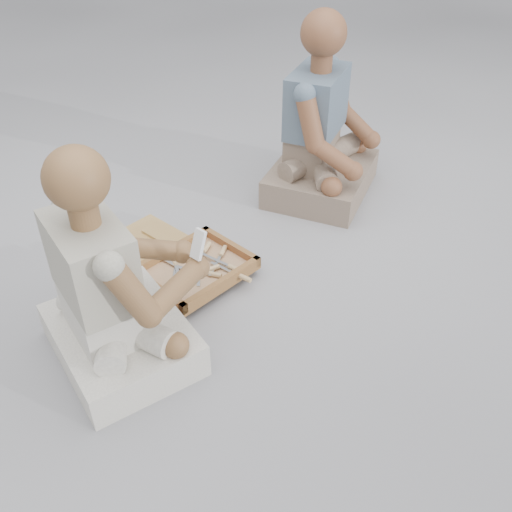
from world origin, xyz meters
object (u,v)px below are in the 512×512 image
carved_panel (131,255)px  tool_tray (196,270)px  companion (322,138)px  craftsman (112,294)px

carved_panel → tool_tray: bearing=-56.8°
tool_tray → carved_panel: bearing=123.2°
carved_panel → companion: companion is taller
carved_panel → craftsman: craftsman is taller
tool_tray → companion: 1.03m
tool_tray → craftsman: craftsman is taller
tool_tray → companion: (0.93, 0.36, 0.26)m
carved_panel → companion: bearing=2.9°
companion → craftsman: bearing=-12.2°
carved_panel → tool_tray: size_ratio=1.04×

